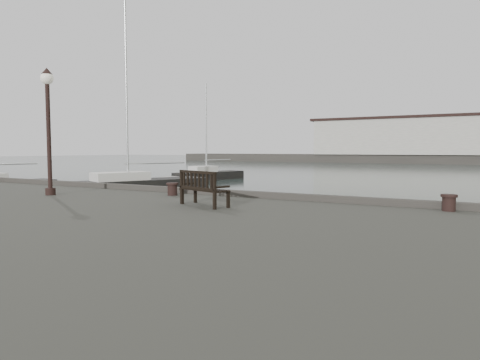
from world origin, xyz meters
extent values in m
plane|color=black|center=(0.00, 0.00, 0.00)|extent=(400.00, 400.00, 0.00)
cube|color=beige|center=(-20.00, 10.00, 0.25)|extent=(2.00, 24.00, 0.50)
cube|color=#383530|center=(0.00, 92.00, 1.00)|extent=(140.00, 8.00, 2.00)
cube|color=beige|center=(-8.00, 92.00, 6.00)|extent=(46.00, 9.00, 8.00)
cube|color=black|center=(-8.00, 92.00, 10.30)|extent=(48.00, 9.50, 0.60)
cube|color=black|center=(-1.21, -2.58, 1.98)|extent=(1.62, 1.00, 0.04)
cube|color=black|center=(-1.28, -2.80, 2.21)|extent=(1.47, 0.55, 0.46)
cube|color=black|center=(-1.21, -2.58, 1.77)|extent=(1.51, 0.89, 0.42)
cylinder|color=black|center=(-3.55, -0.97, 1.76)|extent=(0.47, 0.47, 0.40)
cylinder|color=black|center=(4.36, -0.50, 1.76)|extent=(0.43, 0.43, 0.39)
cylinder|color=black|center=(-7.03, -2.83, 3.36)|extent=(0.13, 0.13, 3.60)
cylinder|color=black|center=(-7.03, -2.83, 1.67)|extent=(0.31, 0.31, 0.22)
sphere|color=silver|center=(-7.03, -2.83, 5.27)|extent=(0.40, 0.40, 0.40)
cone|color=black|center=(-7.03, -2.83, 5.49)|extent=(0.34, 0.34, 0.20)
cube|color=black|center=(-17.50, 12.01, 0.10)|extent=(6.69, 11.52, 1.40)
cube|color=beige|center=(-17.50, 12.01, 1.10)|extent=(3.12, 4.34, 0.60)
cylinder|color=#B2B5B7|center=(-17.50, 12.01, 7.59)|extent=(0.16, 0.16, 13.58)
cube|color=black|center=(-19.31, 24.61, 0.10)|extent=(4.01, 8.28, 1.40)
cube|color=beige|center=(-19.31, 24.61, 1.10)|extent=(2.05, 3.06, 0.60)
cylinder|color=#B2B5B7|center=(-19.31, 24.61, 5.25)|extent=(0.16, 0.16, 8.89)
camera|label=1|loc=(5.05, -11.67, 3.00)|focal=32.00mm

